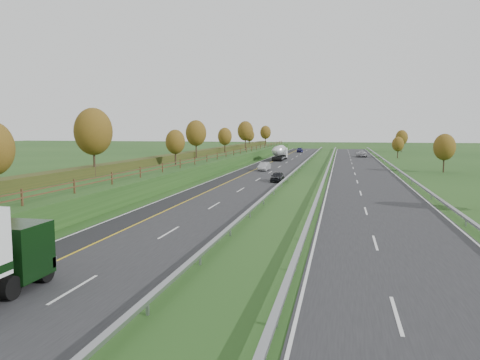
% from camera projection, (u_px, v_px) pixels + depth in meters
% --- Properties ---
extents(ground, '(400.00, 400.00, 0.00)m').
position_uv_depth(ground, '(309.00, 175.00, 74.23)').
color(ground, '#204318').
rests_on(ground, ground).
extents(near_carriageway, '(10.50, 200.00, 0.04)m').
position_uv_depth(near_carriageway, '(264.00, 172.00, 80.77)').
color(near_carriageway, black).
rests_on(near_carriageway, ground).
extents(far_carriageway, '(10.50, 200.00, 0.04)m').
position_uv_depth(far_carriageway, '(362.00, 173.00, 77.29)').
color(far_carriageway, black).
rests_on(far_carriageway, ground).
extents(hard_shoulder, '(3.00, 200.00, 0.04)m').
position_uv_depth(hard_shoulder, '(243.00, 171.00, 81.56)').
color(hard_shoulder, black).
rests_on(hard_shoulder, ground).
extents(lane_markings, '(26.75, 200.00, 0.01)m').
position_uv_depth(lane_markings, '(301.00, 172.00, 79.30)').
color(lane_markings, silver).
rests_on(lane_markings, near_carriageway).
extents(embankment_left, '(12.00, 200.00, 2.00)m').
position_uv_depth(embankment_left, '(192.00, 165.00, 83.40)').
color(embankment_left, '#204318').
rests_on(embankment_left, ground).
extents(hedge_left, '(2.20, 180.00, 1.10)m').
position_uv_depth(hedge_left, '(181.00, 156.00, 83.66)').
color(hedge_left, '#2D3716').
rests_on(hedge_left, embankment_left).
extents(fence_left, '(0.12, 189.06, 1.20)m').
position_uv_depth(fence_left, '(216.00, 155.00, 81.87)').
color(fence_left, '#422B19').
rests_on(fence_left, embankment_left).
extents(median_barrier_near, '(0.32, 200.00, 0.71)m').
position_uv_depth(median_barrier_near, '(297.00, 169.00, 79.50)').
color(median_barrier_near, gray).
rests_on(median_barrier_near, ground).
extents(median_barrier_far, '(0.32, 200.00, 0.71)m').
position_uv_depth(median_barrier_far, '(328.00, 169.00, 78.43)').
color(median_barrier_far, gray).
rests_on(median_barrier_far, ground).
extents(outer_barrier_far, '(0.32, 200.00, 0.71)m').
position_uv_depth(outer_barrier_far, '(399.00, 171.00, 76.00)').
color(outer_barrier_far, gray).
rests_on(outer_barrier_far, ground).
extents(trees_left, '(6.64, 164.30, 7.66)m').
position_uv_depth(trees_left, '(188.00, 135.00, 79.48)').
color(trees_left, '#2D2116').
rests_on(trees_left, embankment_left).
extents(trees_far, '(8.45, 118.60, 7.12)m').
position_uv_depth(trees_far, '(420.00, 143.00, 102.41)').
color(trees_far, '#2D2116').
rests_on(trees_far, ground).
extents(road_tanker, '(2.40, 11.22, 3.46)m').
position_uv_depth(road_tanker, '(280.00, 152.00, 111.19)').
color(road_tanker, silver).
rests_on(road_tanker, near_carriageway).
extents(car_dark_near, '(1.64, 4.06, 1.38)m').
position_uv_depth(car_dark_near, '(277.00, 177.00, 65.14)').
color(car_dark_near, black).
rests_on(car_dark_near, near_carriageway).
extents(car_silver_mid, '(1.79, 4.45, 1.44)m').
position_uv_depth(car_silver_mid, '(264.00, 167.00, 82.41)').
color(car_silver_mid, '#A1A1A5').
rests_on(car_silver_mid, near_carriageway).
extents(car_small_far, '(2.41, 4.96, 1.39)m').
position_uv_depth(car_small_far, '(300.00, 150.00, 149.31)').
color(car_small_far, '#14143F').
rests_on(car_small_far, near_carriageway).
extents(car_oncoming, '(2.71, 5.85, 1.62)m').
position_uv_depth(car_oncoming, '(361.00, 154.00, 123.85)').
color(car_oncoming, silver).
rests_on(car_oncoming, far_carriageway).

